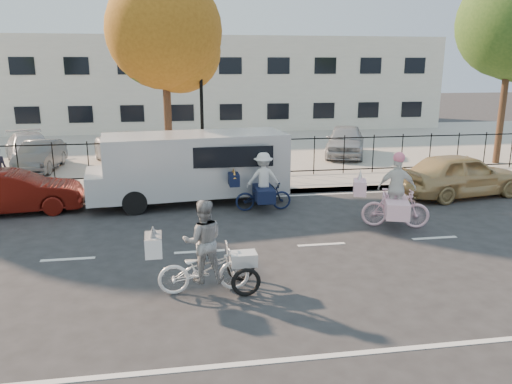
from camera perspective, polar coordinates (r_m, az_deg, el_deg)
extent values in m
plane|color=#333334|center=(12.01, -6.46, -6.81)|extent=(120.00, 120.00, 0.00)
cube|color=#A8A399|center=(16.80, -7.34, -0.35)|extent=(60.00, 0.10, 0.15)
cube|color=#A8A399|center=(17.82, -7.46, 0.50)|extent=(60.00, 2.20, 0.15)
cube|color=#A8A399|center=(26.54, -8.12, 5.09)|extent=(60.00, 15.60, 0.15)
cube|color=silver|center=(36.22, -8.65, 12.21)|extent=(34.00, 10.00, 6.00)
cylinder|color=black|center=(18.15, -6.16, 7.47)|extent=(0.12, 0.12, 4.00)
sphere|color=white|center=(18.02, -6.35, 14.27)|extent=(0.36, 0.36, 0.36)
cylinder|color=black|center=(18.37, -14.52, 3.70)|extent=(0.06, 0.06, 1.80)
cylinder|color=black|center=(18.32, -12.34, 3.80)|extent=(0.06, 0.06, 1.80)
cube|color=#59140F|center=(18.25, -13.54, 5.60)|extent=(0.85, 0.04, 0.60)
imported|color=white|center=(9.85, -5.97, -8.76)|extent=(1.80, 0.67, 0.93)
imported|color=white|center=(9.64, -6.06, -5.61)|extent=(0.81, 0.64, 1.63)
cube|color=white|center=(9.62, -11.63, -5.93)|extent=(0.33, 0.58, 0.37)
cone|color=white|center=(9.66, -11.68, -4.29)|extent=(0.15, 0.15, 0.19)
cone|color=white|center=(9.42, -11.73, -4.77)|extent=(0.15, 0.15, 0.19)
torus|color=black|center=(9.68, -1.15, -10.26)|extent=(0.58, 0.10, 0.58)
torus|color=black|center=(10.34, -1.72, -8.60)|extent=(0.58, 0.10, 0.58)
cube|color=white|center=(9.88, -1.46, -7.64)|extent=(0.53, 0.38, 0.26)
imported|color=#FFC2D4|center=(14.03, 15.65, -1.78)|extent=(1.88, 1.05, 1.09)
imported|color=white|center=(13.89, 15.80, 0.40)|extent=(1.08, 0.71, 1.71)
cube|color=#FFC2D3|center=(13.80, 11.77, 0.53)|extent=(0.50, 0.67, 0.39)
cone|color=white|center=(13.73, 11.84, 1.94)|extent=(0.13, 0.13, 0.35)
cube|color=#FFC2D3|center=(14.01, 15.66, -1.57)|extent=(1.01, 1.53, 0.43)
sphere|color=pink|center=(13.71, 16.04, 3.81)|extent=(0.30, 0.30, 0.30)
imported|color=#101937|center=(15.13, 0.83, -0.44)|extent=(1.70, 0.60, 0.89)
imported|color=white|center=(14.99, 0.84, 1.59)|extent=(1.01, 0.58, 1.56)
cube|color=black|center=(14.87, -2.54, 1.44)|extent=(0.30, 0.55, 0.36)
cone|color=gold|center=(15.00, -2.63, 2.33)|extent=(0.12, 0.23, 0.32)
cone|color=gold|center=(14.65, -2.47, 2.04)|extent=(0.12, 0.23, 0.32)
cube|color=black|center=(15.10, 0.84, -0.08)|extent=(0.55, 1.29, 0.40)
cube|color=silver|center=(16.00, -6.91, 3.27)|extent=(5.87, 2.74, 1.89)
cube|color=silver|center=(16.29, -17.78, 0.99)|extent=(0.76, 2.09, 0.84)
cylinder|color=black|center=(15.36, -14.10, -0.96)|extent=(0.76, 0.36, 0.73)
cylinder|color=black|center=(17.14, -13.62, 0.66)|extent=(0.76, 0.36, 0.73)
cylinder|color=black|center=(15.51, 0.71, -0.37)|extent=(0.76, 0.36, 0.73)
cylinder|color=black|center=(17.28, -0.33, 1.18)|extent=(0.76, 0.36, 0.73)
imported|color=#520F09|center=(16.42, -25.94, -0.02)|extent=(4.02, 1.78, 1.28)
imported|color=tan|center=(18.04, 22.33, 1.85)|extent=(4.55, 2.46, 1.47)
imported|color=#B3B5BB|center=(23.66, -24.39, 4.55)|extent=(3.25, 4.72, 1.27)
imported|color=silver|center=(21.83, -14.52, 4.76)|extent=(3.38, 5.28, 1.35)
imported|color=#4E5255|center=(21.89, -23.42, 3.82)|extent=(1.40, 3.63, 1.18)
imported|color=#A4A7AC|center=(23.69, 10.18, 5.81)|extent=(3.08, 4.51, 1.42)
cylinder|color=#442D1D|center=(18.69, -10.04, 8.27)|extent=(0.28, 0.28, 4.78)
sphere|color=#9F6219|center=(18.63, -10.47, 17.70)|extent=(4.09, 4.09, 4.09)
sphere|color=#9F6219|center=(18.80, -8.78, 15.65)|extent=(3.00, 3.00, 3.00)
cylinder|color=#442D1D|center=(23.81, 26.34, 8.82)|extent=(0.28, 0.28, 5.20)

